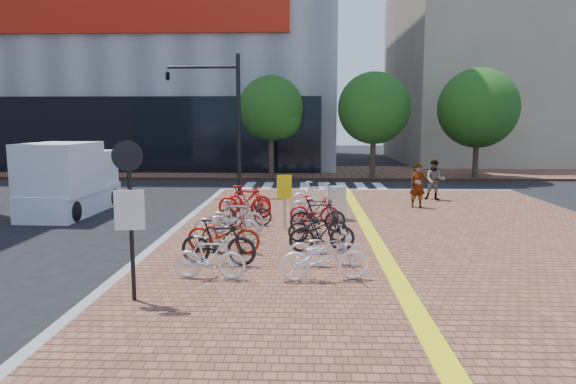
{
  "coord_description": "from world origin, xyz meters",
  "views": [
    {
      "loc": [
        0.06,
        -12.88,
        3.48
      ],
      "look_at": [
        -0.49,
        2.75,
        1.3
      ],
      "focal_mm": 32.0,
      "sensor_mm": 36.0,
      "label": 1
    }
  ],
  "objects_px": {
    "bike_8": "(324,258)",
    "box_truck": "(70,180)",
    "bike_2": "(223,233)",
    "bike_5": "(245,212)",
    "pedestrian_b": "(435,180)",
    "notice_sign": "(130,201)",
    "bike_6": "(245,202)",
    "bike_3": "(226,224)",
    "bike_12": "(318,216)",
    "bike_0": "(210,257)",
    "pedestrian_a": "(418,186)",
    "yellow_sign": "(284,192)",
    "bike_1": "(218,242)",
    "bike_4": "(236,217)",
    "bike_14": "(319,204)",
    "utility_box": "(337,203)",
    "bike_7": "(248,199)",
    "traffic_light_pole": "(206,99)",
    "bike_10": "(322,232)",
    "bike_11": "(318,226)",
    "bike_9": "(323,248)",
    "bike_15": "(317,197)",
    "bike_13": "(314,210)"
  },
  "relations": [
    {
      "from": "bike_4",
      "to": "bike_7",
      "type": "height_order",
      "value": "bike_4"
    },
    {
      "from": "bike_1",
      "to": "bike_12",
      "type": "xyz_separation_m",
      "value": [
        2.39,
        3.6,
        -0.03
      ]
    },
    {
      "from": "traffic_light_pole",
      "to": "bike_7",
      "type": "bearing_deg",
      "value": -62.6
    },
    {
      "from": "bike_3",
      "to": "traffic_light_pole",
      "type": "distance_m",
      "value": 9.95
    },
    {
      "from": "bike_14",
      "to": "box_truck",
      "type": "distance_m",
      "value": 9.47
    },
    {
      "from": "bike_6",
      "to": "pedestrian_a",
      "type": "relative_size",
      "value": 1.11
    },
    {
      "from": "bike_0",
      "to": "notice_sign",
      "type": "distance_m",
      "value": 2.3
    },
    {
      "from": "bike_5",
      "to": "bike_11",
      "type": "relative_size",
      "value": 1.0
    },
    {
      "from": "bike_1",
      "to": "traffic_light_pole",
      "type": "xyz_separation_m",
      "value": [
        -2.4,
        11.27,
        3.75
      ]
    },
    {
      "from": "bike_3",
      "to": "bike_15",
      "type": "relative_size",
      "value": 0.98
    },
    {
      "from": "box_truck",
      "to": "bike_5",
      "type": "bearing_deg",
      "value": -21.44
    },
    {
      "from": "bike_11",
      "to": "yellow_sign",
      "type": "relative_size",
      "value": 1.0
    },
    {
      "from": "bike_2",
      "to": "bike_7",
      "type": "distance_m",
      "value": 5.62
    },
    {
      "from": "bike_2",
      "to": "bike_8",
      "type": "height_order",
      "value": "bike_2"
    },
    {
      "from": "bike_1",
      "to": "bike_11",
      "type": "distance_m",
      "value": 3.38
    },
    {
      "from": "bike_5",
      "to": "pedestrian_a",
      "type": "relative_size",
      "value": 0.99
    },
    {
      "from": "pedestrian_b",
      "to": "traffic_light_pole",
      "type": "height_order",
      "value": "traffic_light_pole"
    },
    {
      "from": "bike_2",
      "to": "bike_4",
      "type": "relative_size",
      "value": 1.12
    },
    {
      "from": "bike_2",
      "to": "bike_8",
      "type": "xyz_separation_m",
      "value": [
        2.47,
        -2.21,
        -0.01
      ]
    },
    {
      "from": "bike_1",
      "to": "bike_14",
      "type": "relative_size",
      "value": 0.9
    },
    {
      "from": "bike_4",
      "to": "bike_10",
      "type": "distance_m",
      "value": 3.22
    },
    {
      "from": "bike_11",
      "to": "bike_15",
      "type": "bearing_deg",
      "value": -7.23
    },
    {
      "from": "bike_3",
      "to": "bike_7",
      "type": "bearing_deg",
      "value": 5.7
    },
    {
      "from": "bike_2",
      "to": "bike_15",
      "type": "xyz_separation_m",
      "value": [
        2.48,
        5.82,
        0.08
      ]
    },
    {
      "from": "bike_1",
      "to": "box_truck",
      "type": "xyz_separation_m",
      "value": [
        -6.83,
        7.25,
        0.58
      ]
    },
    {
      "from": "bike_3",
      "to": "box_truck",
      "type": "height_order",
      "value": "box_truck"
    },
    {
      "from": "utility_box",
      "to": "traffic_light_pole",
      "type": "xyz_separation_m",
      "value": [
        -5.47,
        5.61,
        3.72
      ]
    },
    {
      "from": "pedestrian_b",
      "to": "notice_sign",
      "type": "xyz_separation_m",
      "value": [
        -8.64,
        -12.58,
        1.03
      ]
    },
    {
      "from": "bike_1",
      "to": "box_truck",
      "type": "height_order",
      "value": "box_truck"
    },
    {
      "from": "bike_5",
      "to": "bike_10",
      "type": "height_order",
      "value": "bike_10"
    },
    {
      "from": "bike_5",
      "to": "bike_8",
      "type": "bearing_deg",
      "value": -159.81
    },
    {
      "from": "notice_sign",
      "to": "bike_11",
      "type": "bearing_deg",
      "value": 53.75
    },
    {
      "from": "bike_2",
      "to": "pedestrian_a",
      "type": "height_order",
      "value": "pedestrian_a"
    },
    {
      "from": "utility_box",
      "to": "box_truck",
      "type": "relative_size",
      "value": 0.24
    },
    {
      "from": "bike_9",
      "to": "bike_14",
      "type": "relative_size",
      "value": 0.82
    },
    {
      "from": "bike_13",
      "to": "bike_7",
      "type": "bearing_deg",
      "value": 51.9
    },
    {
      "from": "bike_3",
      "to": "bike_12",
      "type": "xyz_separation_m",
      "value": [
        2.57,
        1.26,
        0.01
      ]
    },
    {
      "from": "bike_9",
      "to": "bike_15",
      "type": "xyz_separation_m",
      "value": [
        -0.0,
        6.93,
        0.15
      ]
    },
    {
      "from": "yellow_sign",
      "to": "bike_1",
      "type": "bearing_deg",
      "value": -108.79
    },
    {
      "from": "bike_2",
      "to": "bike_4",
      "type": "height_order",
      "value": "bike_4"
    },
    {
      "from": "pedestrian_a",
      "to": "notice_sign",
      "type": "distance_m",
      "value": 13.06
    },
    {
      "from": "bike_0",
      "to": "bike_4",
      "type": "distance_m",
      "value": 4.38
    },
    {
      "from": "bike_8",
      "to": "box_truck",
      "type": "height_order",
      "value": "box_truck"
    },
    {
      "from": "bike_6",
      "to": "box_truck",
      "type": "relative_size",
      "value": 0.4
    },
    {
      "from": "bike_6",
      "to": "bike_10",
      "type": "height_order",
      "value": "bike_6"
    },
    {
      "from": "bike_8",
      "to": "bike_14",
      "type": "distance_m",
      "value": 6.66
    },
    {
      "from": "bike_6",
      "to": "utility_box",
      "type": "relative_size",
      "value": 1.67
    },
    {
      "from": "bike_12",
      "to": "bike_2",
      "type": "bearing_deg",
      "value": 126.4
    },
    {
      "from": "bike_0",
      "to": "bike_8",
      "type": "xyz_separation_m",
      "value": [
        2.42,
        -0.02,
        0.02
      ]
    },
    {
      "from": "bike_11",
      "to": "bike_13",
      "type": "relative_size",
      "value": 1.06
    }
  ]
}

